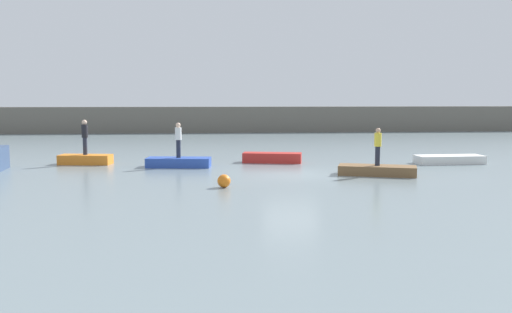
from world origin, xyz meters
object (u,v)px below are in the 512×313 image
person_white_shirt (178,138)px  person_dark_shirt (85,135)px  rowboat_orange (86,159)px  rowboat_white (449,159)px  rowboat_blue (179,162)px  person_yellow_shirt (378,145)px  rowboat_brown (377,170)px  rowboat_red (272,158)px  mooring_buoy (224,181)px

person_white_shirt → person_dark_shirt: bearing=161.9°
rowboat_orange → person_dark_shirt: size_ratio=1.46×
rowboat_orange → rowboat_white: 19.09m
rowboat_blue → person_yellow_shirt: size_ratio=1.87×
rowboat_blue → rowboat_white: bearing=7.7°
rowboat_orange → person_dark_shirt: 1.28m
person_yellow_shirt → person_white_shirt: (-9.02, 3.82, 0.08)m
rowboat_blue → person_yellow_shirt: person_yellow_shirt is taller
person_yellow_shirt → rowboat_blue: bearing=157.0°
rowboat_brown → person_yellow_shirt: person_yellow_shirt is taller
person_dark_shirt → rowboat_orange: bearing=0.0°
rowboat_orange → rowboat_blue: size_ratio=0.84×
rowboat_red → person_yellow_shirt: 6.78m
rowboat_brown → person_yellow_shirt: 1.16m
person_yellow_shirt → person_white_shirt: person_white_shirt is taller
rowboat_white → person_dark_shirt: person_dark_shirt is taller
person_dark_shirt → mooring_buoy: size_ratio=3.52×
rowboat_orange → mooring_buoy: 10.79m
rowboat_orange → rowboat_red: bearing=7.6°
person_dark_shirt → rowboat_blue: bearing=-18.1°
mooring_buoy → rowboat_white: bearing=29.4°
rowboat_red → mooring_buoy: rowboat_red is taller
person_yellow_shirt → rowboat_white: bearing=37.9°
rowboat_red → person_dark_shirt: size_ratio=1.70×
rowboat_white → person_white_shirt: 14.20m
rowboat_orange → rowboat_blue: bearing=-9.6°
rowboat_white → person_yellow_shirt: 6.60m
rowboat_orange → rowboat_brown: bearing=-12.8°
rowboat_brown → mooring_buoy: bearing=-138.6°
rowboat_brown → person_white_shirt: 9.87m
person_dark_shirt → rowboat_white: bearing=-4.3°
rowboat_red → person_yellow_shirt: (4.12, -5.27, 1.11)m
rowboat_red → person_white_shirt: person_white_shirt is taller
rowboat_blue → rowboat_white: 14.15m
rowboat_blue → rowboat_white: size_ratio=0.90×
rowboat_white → mooring_buoy: (-12.11, -6.83, 0.04)m
rowboat_blue → person_white_shirt: 1.22m
person_yellow_shirt → mooring_buoy: size_ratio=3.26×
rowboat_orange → person_white_shirt: person_white_shirt is taller
rowboat_brown → person_white_shirt: bearing=176.2°
rowboat_orange → rowboat_white: (19.04, -1.44, -0.03)m
rowboat_brown → mooring_buoy: size_ratio=6.60×
rowboat_blue → rowboat_red: 5.11m
rowboat_orange → rowboat_red: (9.79, -0.15, 0.01)m
rowboat_blue → rowboat_brown: (9.02, -3.82, -0.02)m
rowboat_blue → rowboat_red: bearing=23.6°
rowboat_blue → rowboat_red: rowboat_red is taller
rowboat_red → rowboat_blue: bearing=-151.0°
rowboat_blue → person_white_shirt: bearing=0.0°
person_dark_shirt → person_white_shirt: (4.89, -1.60, -0.08)m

